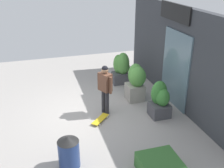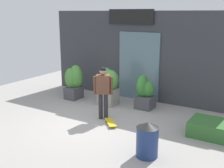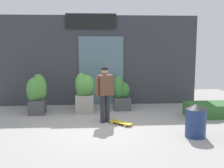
% 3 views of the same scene
% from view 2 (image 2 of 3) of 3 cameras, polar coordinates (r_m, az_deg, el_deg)
% --- Properties ---
extents(ground_plane, '(12.00, 12.00, 0.00)m').
position_cam_2_polar(ground_plane, '(8.63, -4.33, -7.67)').
color(ground_plane, '#9E9993').
extents(building_facade, '(7.32, 0.31, 3.30)m').
position_cam_2_polar(building_facade, '(10.73, 5.09, 5.61)').
color(building_facade, '#383A3F').
rests_on(building_facade, ground_plane).
extents(skateboarder, '(0.53, 0.42, 1.62)m').
position_cam_2_polar(skateboarder, '(8.62, -1.78, -0.75)').
color(skateboarder, '#28282D').
rests_on(skateboarder, ground_plane).
extents(skateboard, '(0.66, 0.66, 0.08)m').
position_cam_2_polar(skateboard, '(8.46, -0.32, -7.62)').
color(skateboard, gold).
rests_on(skateboard, ground_plane).
extents(planter_box_left, '(0.63, 0.70, 1.28)m').
position_cam_2_polar(planter_box_left, '(10.91, -7.54, 0.56)').
color(planter_box_left, '#47474C').
rests_on(planter_box_left, ground_plane).
extents(planter_box_right, '(0.60, 0.61, 1.15)m').
position_cam_2_polar(planter_box_right, '(9.80, 6.47, -1.55)').
color(planter_box_right, '#47474C').
rests_on(planter_box_right, ground_plane).
extents(planter_box_mid, '(0.65, 0.64, 1.31)m').
position_cam_2_polar(planter_box_mid, '(10.05, -0.62, -0.07)').
color(planter_box_mid, gray).
rests_on(planter_box_mid, ground_plane).
extents(trash_bin, '(0.51, 0.51, 0.83)m').
position_cam_2_polar(trash_bin, '(6.61, 7.02, -10.87)').
color(trash_bin, navy).
rests_on(trash_bin, ground_plane).
extents(hedge_ledge, '(1.58, 0.90, 0.41)m').
position_cam_2_polar(hedge_ledge, '(8.08, 20.78, -8.59)').
color(hedge_ledge, '#33662D').
rests_on(hedge_ledge, ground_plane).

